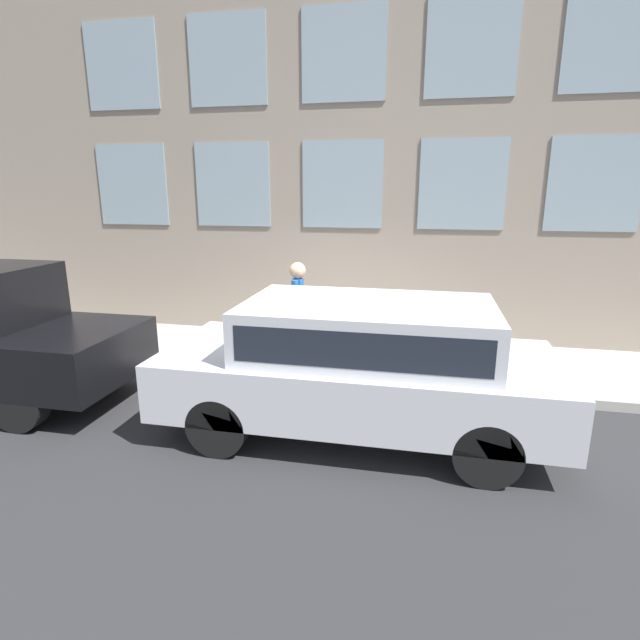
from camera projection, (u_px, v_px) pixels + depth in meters
name	position (u px, v px, depth m)	size (l,w,h in m)	color
ground_plane	(314.00, 387.00, 7.82)	(80.00, 80.00, 0.00)	#2D2D30
sidewalk	(329.00, 357.00, 8.99)	(2.50, 60.00, 0.15)	#B2ADA3
building_facade	(344.00, 142.00, 9.35)	(0.33, 40.00, 7.72)	gray
fire_hydrant	(342.00, 343.00, 8.26)	(0.31, 0.43, 0.78)	red
person	(298.00, 303.00, 8.32)	(0.41, 0.27, 1.70)	#726651
parked_truck_silver_near	(362.00, 359.00, 6.16)	(2.05, 4.81, 1.70)	black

